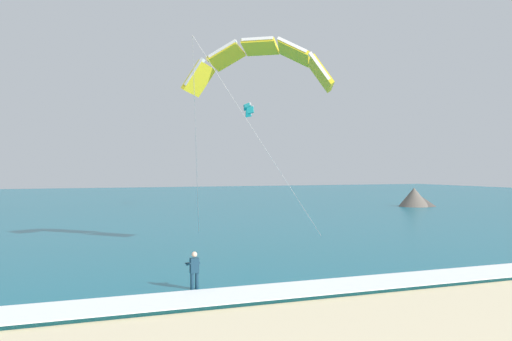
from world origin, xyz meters
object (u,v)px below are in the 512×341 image
at_px(surfboard, 194,293).
at_px(kite_distant, 248,108).
at_px(kite_primary, 259,61).
at_px(kitesurfer, 194,270).

bearing_deg(surfboard, kite_distant, 66.66).
relative_size(kite_primary, kite_distant, 2.68).
bearing_deg(kite_distant, kitesurfer, -113.35).
xyz_separation_m(kite_primary, kite_distant, (11.11, 31.44, 0.96)).
bearing_deg(kite_distant, kite_primary, -109.46).
distance_m(kitesurfer, kite_primary, 14.81).
relative_size(kitesurfer, kite_primary, 0.15).
xyz_separation_m(surfboard, kite_primary, (6.18, 8.63, 11.26)).
bearing_deg(kitesurfer, kite_primary, 54.33).
distance_m(surfboard, kitesurfer, 0.91).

